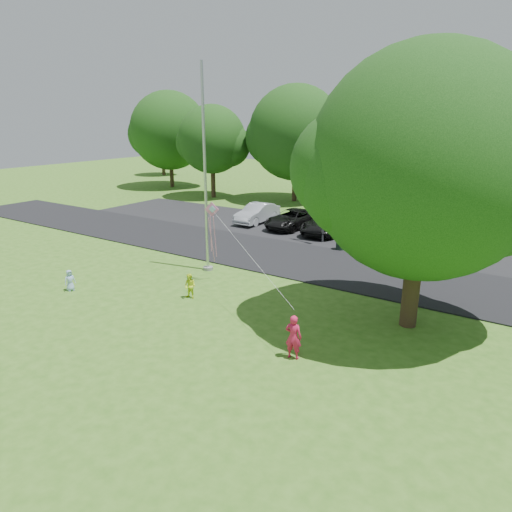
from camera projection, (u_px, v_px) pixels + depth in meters
The scene contains 14 objects.
ground at pixel (197, 320), 17.63m from camera, with size 120.00×120.00×0.00m, color #3A6E1D.
park_road at pixel (305, 261), 24.81m from camera, with size 60.00×6.00×0.06m, color black.
parking_strip at pixel (351, 236), 30.00m from camera, with size 42.00×7.00×0.06m, color black.
flagpole at pixel (206, 189), 22.25m from camera, with size 0.50×0.50×10.00m.
street_lamp at pixel (328, 185), 27.22m from camera, with size 1.69×0.55×6.08m.
trash_can at pixel (340, 243), 26.75m from camera, with size 0.55×0.55×0.87m.
big_tree at pixel (420, 169), 15.53m from camera, with size 8.79×8.01×10.01m.
tree_row at pixel (419, 142), 34.48m from camera, with size 64.35×11.94×10.88m.
horizon_trees at pixel (474, 154), 41.29m from camera, with size 77.46×7.20×7.02m.
parked_cars at pixel (342, 225), 29.98m from camera, with size 16.52×4.97×1.40m.
woman at pixel (293, 337), 14.66m from camera, with size 0.55×0.36×1.51m, color #D31C4A.
child_yellow at pixel (190, 286), 19.61m from camera, with size 0.54×0.42×1.11m, color #E7FF28.
child_blue at pixel (70, 280), 20.51m from camera, with size 0.48×0.31×0.98m, color #9EC0F3.
kite at pixel (213, 219), 20.80m from camera, with size 7.03×4.59×2.94m.
Camera 1 is at (10.80, -12.21, 7.52)m, focal length 32.00 mm.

